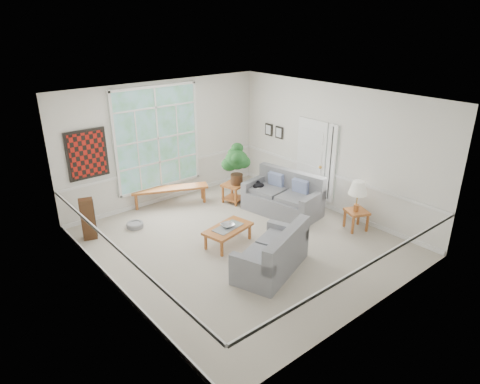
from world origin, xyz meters
The scene contains 24 objects.
floor centered at (0.00, 0.00, -0.01)m, with size 5.50×6.00×0.01m, color #A59B8C.
ceiling centered at (0.00, 0.00, 3.00)m, with size 5.50×6.00×0.02m, color white.
wall_back centered at (0.00, 3.00, 1.50)m, with size 5.50×0.02×3.00m, color silver.
wall_front centered at (0.00, -3.00, 1.50)m, with size 5.50×0.02×3.00m, color silver.
wall_left centered at (-2.75, 0.00, 1.50)m, with size 0.02×6.00×3.00m, color silver.
wall_right centered at (2.75, 0.00, 1.50)m, with size 0.02×6.00×3.00m, color silver.
window_back centered at (-0.20, 2.96, 1.65)m, with size 2.30×0.08×2.40m, color white.
entry_door centered at (2.71, 0.60, 1.05)m, with size 0.08×0.90×2.10m, color white.
door_sidelight centered at (2.71, -0.03, 1.15)m, with size 0.08×0.26×1.90m, color white.
wall_art centered at (-1.95, 2.95, 1.60)m, with size 0.90×0.06×1.10m, color #5A120D.
wall_frame_near centered at (2.71, 1.75, 1.55)m, with size 0.04×0.26×0.32m, color black.
wall_frame_far centered at (2.71, 2.15, 1.55)m, with size 0.04×0.26×0.32m, color black.
loveseat_right centered at (1.66, 0.51, 0.49)m, with size 0.93×1.80×0.97m, color slate.
loveseat_front centered at (-0.26, -1.13, 0.44)m, with size 1.62×0.84×0.88m, color slate.
coffee_table centered at (-0.28, 0.13, 0.19)m, with size 1.03×0.56×0.38m, color #A65A27.
pewter_bowl centered at (-0.27, 0.16, 0.43)m, with size 0.33×0.33×0.08m, color #A09FA5.
window_bench centered at (-0.14, 2.65, 0.22)m, with size 1.88×0.37×0.44m, color #A65A27.
end_table centered at (1.17, 1.74, 0.25)m, with size 0.49×0.49×0.49m, color #A65A27.
houseplant centered at (1.22, 1.68, 1.02)m, with size 0.61×0.61×1.04m, color #1B4C1E, non-canonical shape.
side_table centered at (2.32, -1.14, 0.23)m, with size 0.44×0.44×0.45m, color #A65A27.
table_lamp centered at (2.28, -1.13, 0.80)m, with size 0.40×0.40×0.69m, color white, non-canonical shape.
pet_bed centered at (-1.42, 2.06, 0.06)m, with size 0.39×0.39×0.12m, color slate.
floor_speaker centered at (-2.38, 2.21, 0.45)m, with size 0.28×0.22×0.90m, color #3D2312.
cat centered at (1.44, 1.11, 0.57)m, with size 0.31×0.22×0.15m, color black.
Camera 1 is at (-5.06, -6.04, 4.42)m, focal length 32.00 mm.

